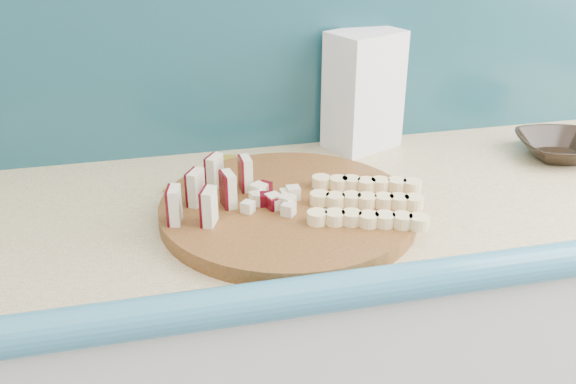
# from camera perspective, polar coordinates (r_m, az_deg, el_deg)

# --- Properties ---
(backsplash) EXTENTS (2.20, 0.02, 0.50)m
(backsplash) POSITION_cam_1_polar(r_m,az_deg,el_deg) (1.38, -5.52, 13.58)
(backsplash) COLOR teal
(backsplash) RESTS_ON kitchen_counter
(cutting_board) EXTENTS (0.58, 0.58, 0.03)m
(cutting_board) POSITION_cam_1_polar(r_m,az_deg,el_deg) (1.15, -0.00, -1.54)
(cutting_board) COLOR #492B0F
(cutting_board) RESTS_ON kitchen_counter
(apple_wedges) EXTENTS (0.17, 0.18, 0.06)m
(apple_wedges) POSITION_cam_1_polar(r_m,az_deg,el_deg) (1.13, -6.82, 0.31)
(apple_wedges) COLOR beige
(apple_wedges) RESTS_ON cutting_board
(apple_chunks) EXTENTS (0.08, 0.08, 0.02)m
(apple_chunks) POSITION_cam_1_polar(r_m,az_deg,el_deg) (1.14, -1.46, -0.31)
(apple_chunks) COLOR beige
(apple_chunks) RESTS_ON cutting_board
(banana_slices) EXTENTS (0.24, 0.22, 0.02)m
(banana_slices) POSITION_cam_1_polar(r_m,az_deg,el_deg) (1.13, 7.05, -0.76)
(banana_slices) COLOR beige
(banana_slices) RESTS_ON cutting_board
(brown_bowl) EXTENTS (0.21, 0.21, 0.04)m
(brown_bowl) POSITION_cam_1_polar(r_m,az_deg,el_deg) (1.51, 23.04, 3.67)
(brown_bowl) COLOR black
(brown_bowl) RESTS_ON kitchen_counter
(flour_bag) EXTENTS (0.18, 0.16, 0.26)m
(flour_bag) POSITION_cam_1_polar(r_m,az_deg,el_deg) (1.43, 6.73, 8.95)
(flour_bag) COLOR silver
(flour_bag) RESTS_ON kitchen_counter
(banana_peel) EXTENTS (0.22, 0.20, 0.01)m
(banana_peel) POSITION_cam_1_polar(r_m,az_deg,el_deg) (1.31, -5.59, 1.53)
(banana_peel) COLOR #B0A121
(banana_peel) RESTS_ON kitchen_counter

